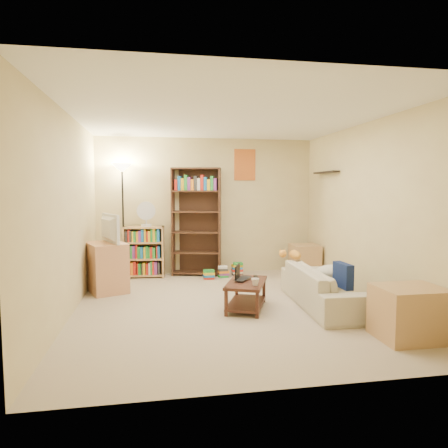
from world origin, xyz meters
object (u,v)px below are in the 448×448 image
Objects in this scene: tabby_cat at (293,255)px; floor_lamp at (122,187)px; laptop at (246,279)px; tall_bookshelf at (196,219)px; short_bookshelf at (144,252)px; coffee_table at (246,292)px; tv_stand at (106,267)px; desk_fan at (146,213)px; side_table at (305,260)px; sofa at (324,287)px; mug at (255,282)px; television at (105,229)px; end_cabinet at (409,313)px.

floor_lamp reaches higher than tabby_cat.
tall_bookshelf reaches higher than laptop.
laptop is 0.45× the size of short_bookshelf.
tabby_cat is 0.44× the size of coffee_table.
desk_fan is at bearing 33.19° from tv_stand.
tabby_cat is 1.05m from laptop.
coffee_table is 1.66× the size of side_table.
mug is (-1.00, -0.18, 0.15)m from sofa.
mug is 2.47m from tv_stand.
tv_stand reaches higher than tabby_cat.
side_table is (1.45, 2.06, -0.13)m from mug.
desk_fan is 2.97m from side_table.
sofa is at bearing -42.79° from tall_bookshelf.
tabby_cat reaches higher than side_table.
coffee_table is at bearing -129.71° from side_table.
short_bookshelf is (-1.37, 2.17, 0.23)m from coffee_table.
side_table is (1.50, 1.76, -0.10)m from laptop.
desk_fan reaches higher than coffee_table.
tabby_cat is at bearing -34.38° from desk_fan.
laptop is 0.56× the size of television.
tall_bookshelf is (-0.43, 2.18, 0.80)m from coffee_table.
side_table is at bearing -6.12° from desk_fan.
laptop is 2.57m from desk_fan.
desk_fan reaches higher than side_table.
laptop is at bearing 86.13° from sofa.
tv_stand is at bearing -170.50° from side_table.
mug is 2.80m from short_bookshelf.
desk_fan is at bearing 120.18° from mug.
coffee_table is 2.25× the size of laptop.
side_table reaches higher than sofa.
tabby_cat is at bearing -125.21° from television.
floor_lamp reaches higher than sofa.
coffee_table is at bearing -157.88° from laptop.
coffee_table is 1.24× the size of tv_stand.
mug is at bearing -132.42° from tabby_cat.
coffee_table is 0.48× the size of tall_bookshelf.
side_table is at bearing -6.05° from laptop.
sofa is 4.10× the size of desk_fan.
television reaches higher than tv_stand.
end_cabinet is (0.38, -1.26, 0.02)m from sofa.
short_bookshelf is at bearing 173.11° from side_table.
coffee_table is at bearing -55.90° from tv_stand.
coffee_table is 1.25× the size of television.
end_cabinet is at bearing -60.18° from tv_stand.
floor_lamp reaches higher than mug.
tv_stand is at bearing -101.67° from floor_lamp.
tabby_cat is at bearing -36.61° from tall_bookshelf.
television is at bearing 168.87° from coffee_table.
tabby_cat is 0.62× the size of end_cabinet.
tall_bookshelf is 0.90m from desk_fan.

